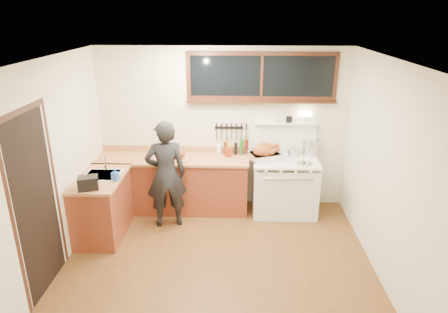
{
  "coord_description": "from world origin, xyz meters",
  "views": [
    {
      "loc": [
        0.23,
        -4.46,
        3.11
      ],
      "look_at": [
        0.05,
        0.85,
        1.15
      ],
      "focal_mm": 32.0,
      "sensor_mm": 36.0,
      "label": 1
    }
  ],
  "objects_px": {
    "vintage_stove": "(284,185)",
    "man": "(166,175)",
    "roast_turkey": "(265,153)",
    "cutting_board": "(177,156)"
  },
  "relations": [
    {
      "from": "vintage_stove",
      "to": "roast_turkey",
      "type": "xyz_separation_m",
      "value": [
        -0.33,
        0.03,
        0.54
      ]
    },
    {
      "from": "vintage_stove",
      "to": "cutting_board",
      "type": "height_order",
      "value": "vintage_stove"
    },
    {
      "from": "man",
      "to": "roast_turkey",
      "type": "relative_size",
      "value": 2.82
    },
    {
      "from": "vintage_stove",
      "to": "man",
      "type": "bearing_deg",
      "value": -165.16
    },
    {
      "from": "man",
      "to": "roast_turkey",
      "type": "height_order",
      "value": "man"
    },
    {
      "from": "vintage_stove",
      "to": "roast_turkey",
      "type": "bearing_deg",
      "value": 174.84
    },
    {
      "from": "vintage_stove",
      "to": "roast_turkey",
      "type": "distance_m",
      "value": 0.63
    },
    {
      "from": "vintage_stove",
      "to": "cutting_board",
      "type": "xyz_separation_m",
      "value": [
        -1.71,
        -0.04,
        0.49
      ]
    },
    {
      "from": "man",
      "to": "cutting_board",
      "type": "height_order",
      "value": "man"
    },
    {
      "from": "cutting_board",
      "to": "roast_turkey",
      "type": "distance_m",
      "value": 1.38
    }
  ]
}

